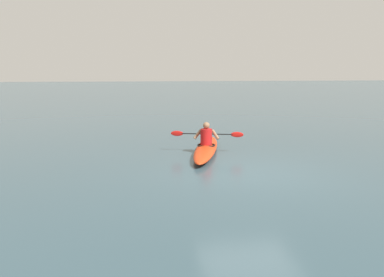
{
  "coord_description": "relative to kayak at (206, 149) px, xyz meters",
  "views": [
    {
      "loc": [
        2.96,
        9.65,
        2.62
      ],
      "look_at": [
        1.47,
        -0.25,
        0.9
      ],
      "focal_mm": 37.81,
      "sensor_mm": 36.0,
      "label": 1
    }
  ],
  "objects": [
    {
      "name": "ground_plane",
      "position": [
        -0.65,
        2.67,
        -0.14
      ],
      "size": [
        160.0,
        160.0,
        0.0
      ],
      "primitive_type": "plane",
      "color": "#334C56"
    },
    {
      "name": "kayak",
      "position": [
        0.0,
        0.0,
        0.0
      ],
      "size": [
        1.78,
        4.34,
        0.28
      ],
      "color": "red",
      "rests_on": "ground"
    },
    {
      "name": "kayaker",
      "position": [
        -0.0,
        -0.0,
        0.43
      ],
      "size": [
        2.25,
        0.71,
        0.71
      ],
      "color": "red",
      "rests_on": "kayak"
    }
  ]
}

